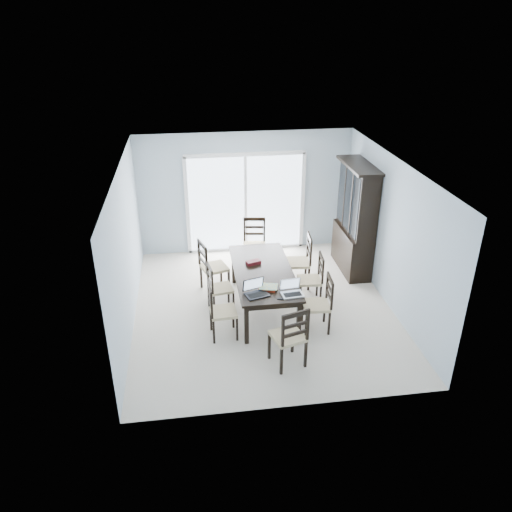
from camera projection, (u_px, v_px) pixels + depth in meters
The scene contains 24 objects.
floor at pixel (263, 308), 8.92m from camera, with size 5.00×5.00×0.00m, color beige.
ceiling at pixel (264, 166), 7.77m from camera, with size 5.00×5.00×0.00m, color white.
back_wall at pixel (245, 193), 10.56m from camera, with size 4.50×0.02×2.60m, color #A2B4C1.
wall_left at pixel (126, 250), 8.06m from camera, with size 0.02×5.00×2.60m, color #A2B4C1.
wall_right at pixel (392, 234), 8.63m from camera, with size 0.02×5.00×2.60m, color #A2B4C1.
balcony at pixel (241, 233), 12.05m from camera, with size 4.50×2.00×0.10m, color gray.
railing at pixel (236, 195), 12.67m from camera, with size 4.50×0.06×1.10m, color #99999E.
dining_table at pixel (263, 275), 8.62m from camera, with size 1.00×2.20×0.75m.
china_hutch at pixel (355, 220), 9.81m from camera, with size 0.50×1.38×2.20m.
sliding_door at pixel (246, 203), 10.64m from camera, with size 2.52×0.05×2.18m.
chair_left_near at pixel (217, 305), 7.89m from camera, with size 0.45×0.44×1.10m.
chair_left_mid at pixel (216, 283), 8.63m from camera, with size 0.45×0.44×1.02m.
chair_left_far at pixel (209, 262), 9.16m from camera, with size 0.57×0.56×1.19m.
chair_right_near at pixel (322, 298), 8.09m from camera, with size 0.46×0.44×1.11m.
chair_right_mid at pixel (315, 274), 8.88m from camera, with size 0.44×0.43×1.07m.
chair_right_far at pixel (303, 256), 9.38m from camera, with size 0.50×0.49×1.20m.
chair_end_near at pixel (291, 332), 7.17m from camera, with size 0.56×0.56×1.18m.
chair_end_far at pixel (254, 238), 10.12m from camera, with size 0.51×0.52×1.19m.
laptop_dark at pixel (257, 292), 7.82m from camera, with size 0.41×0.34×0.24m.
laptop_silver at pixel (292, 292), 7.83m from camera, with size 0.36×0.27×0.23m.
book_stack at pixel (268, 288), 8.01m from camera, with size 0.34×0.29×0.05m.
cell_phone at pixel (281, 299), 7.74m from camera, with size 0.10×0.05×0.01m, color black.
game_box at pixel (253, 262), 8.80m from camera, with size 0.25×0.13×0.06m, color #460E0E.
hot_tub at pixel (210, 215), 11.74m from camera, with size 1.91×1.74×0.91m.
Camera 1 is at (-1.19, -7.49, 4.78)m, focal length 35.00 mm.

